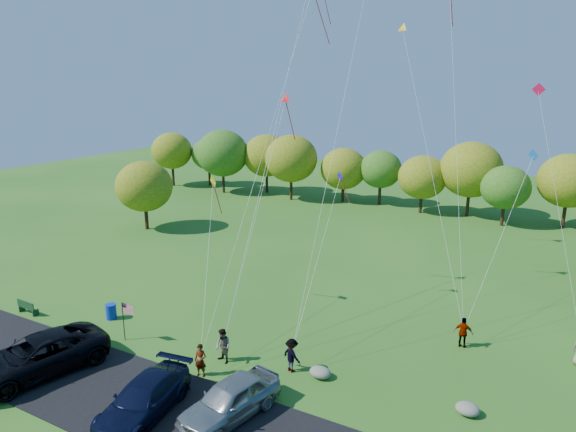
% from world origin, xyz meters
% --- Properties ---
extents(ground, '(140.00, 140.00, 0.00)m').
position_xyz_m(ground, '(0.00, 0.00, 0.00)').
color(ground, '#2A5E1A').
rests_on(ground, ground).
extents(asphalt_lane, '(44.00, 6.00, 0.06)m').
position_xyz_m(asphalt_lane, '(0.00, -4.00, 0.03)').
color(asphalt_lane, black).
rests_on(asphalt_lane, ground).
extents(treeline, '(75.63, 28.15, 8.63)m').
position_xyz_m(treeline, '(-1.16, 36.42, 4.75)').
color(treeline, '#332312').
rests_on(treeline, ground).
extents(minivan_dark, '(4.82, 7.46, 1.91)m').
position_xyz_m(minivan_dark, '(-7.77, -4.65, 1.02)').
color(minivan_dark, black).
rests_on(minivan_dark, asphalt_lane).
extents(minivan_navy, '(2.97, 5.74, 1.59)m').
position_xyz_m(minivan_navy, '(-0.59, -4.60, 0.86)').
color(minivan_navy, black).
rests_on(minivan_navy, asphalt_lane).
extents(minivan_silver, '(3.02, 5.40, 1.74)m').
position_xyz_m(minivan_silver, '(2.87, -2.87, 0.93)').
color(minivan_silver, '#91989A').
rests_on(minivan_silver, asphalt_lane).
extents(flyer_a, '(0.71, 0.54, 1.73)m').
position_xyz_m(flyer_a, '(-0.39, -0.80, 0.87)').
color(flyer_a, '#4C4C59').
rests_on(flyer_a, ground).
extents(flyer_b, '(1.09, 0.96, 1.88)m').
position_xyz_m(flyer_b, '(-0.17, 0.81, 0.94)').
color(flyer_b, '#4C4C59').
rests_on(flyer_b, ground).
extents(flyer_c, '(1.31, 0.99, 1.79)m').
position_xyz_m(flyer_c, '(3.43, 1.81, 0.89)').
color(flyer_c, '#4C4C59').
rests_on(flyer_c, ground).
extents(flyer_d, '(1.06, 0.48, 1.77)m').
position_xyz_m(flyer_d, '(10.68, 8.61, 0.89)').
color(flyer_d, '#4C4C59').
rests_on(flyer_d, ground).
extents(park_bench, '(1.65, 0.42, 0.91)m').
position_xyz_m(park_bench, '(-14.67, -0.46, 0.49)').
color(park_bench, '#173F1C').
rests_on(park_bench, ground).
extents(trash_barrel, '(0.65, 0.65, 0.97)m').
position_xyz_m(trash_barrel, '(-9.40, 1.66, 0.48)').
color(trash_barrel, '#0B2AB0').
rests_on(trash_barrel, ground).
extents(flag_assembly, '(0.88, 0.57, 2.36)m').
position_xyz_m(flag_assembly, '(-6.34, 0.05, 1.76)').
color(flag_assembly, black).
rests_on(flag_assembly, ground).
extents(boulder_near, '(1.12, 0.88, 0.56)m').
position_xyz_m(boulder_near, '(4.97, 1.97, 0.28)').
color(boulder_near, gray).
rests_on(boulder_near, ground).
extents(boulder_far, '(1.07, 0.89, 0.56)m').
position_xyz_m(boulder_far, '(12.04, 2.44, 0.28)').
color(boulder_far, gray).
rests_on(boulder_far, ground).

